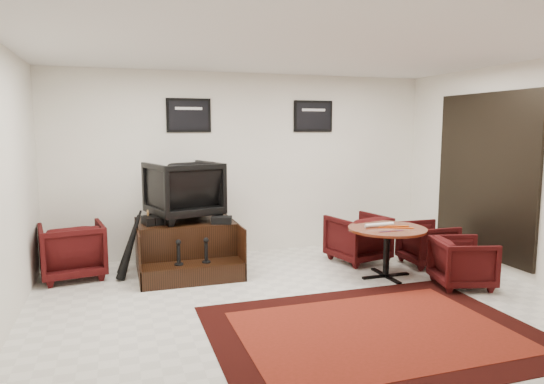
{
  "coord_description": "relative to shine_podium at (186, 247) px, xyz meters",
  "views": [
    {
      "loc": [
        -1.95,
        -4.83,
        1.97
      ],
      "look_at": [
        -0.11,
        0.9,
        1.17
      ],
      "focal_mm": 32.0,
      "sensor_mm": 36.0,
      "label": 1
    }
  ],
  "objects": [
    {
      "name": "area_rug",
      "position": [
        1.44,
        -2.66,
        -0.31
      ],
      "size": [
        3.12,
        2.34,
        0.01
      ],
      "color": "black",
      "rests_on": "ground"
    },
    {
      "name": "umbrella_black",
      "position": [
        -0.75,
        -0.23,
        0.16
      ],
      "size": [
        0.35,
        0.13,
        0.94
      ],
      "primitive_type": null,
      "color": "black",
      "rests_on": "ground"
    },
    {
      "name": "table_chair_back",
      "position": [
        2.48,
        -0.33,
        0.07
      ],
      "size": [
        0.88,
        0.84,
        0.77
      ],
      "primitive_type": "imported",
      "rotation": [
        0.0,
        0.0,
        3.36
      ],
      "color": "black",
      "rests_on": "ground"
    },
    {
      "name": "shine_chair",
      "position": [
        -0.0,
        0.14,
        0.83
      ],
      "size": [
        1.09,
        1.05,
        0.92
      ],
      "primitive_type": "imported",
      "rotation": [
        0.0,
        0.0,
        3.42
      ],
      "color": "black",
      "rests_on": "shine_podium"
    },
    {
      "name": "table_chair_window",
      "position": [
        3.36,
        -0.81,
        0.02
      ],
      "size": [
        0.63,
        0.67,
        0.68
      ],
      "primitive_type": "imported",
      "rotation": [
        0.0,
        0.0,
        1.54
      ],
      "color": "black",
      "rests_on": "ground"
    },
    {
      "name": "shine_podium",
      "position": [
        0.0,
        0.0,
        0.0
      ],
      "size": [
        1.33,
        1.37,
        0.68
      ],
      "color": "black",
      "rests_on": "ground"
    },
    {
      "name": "paper_roll",
      "position": [
        2.41,
        -1.06,
        0.38
      ],
      "size": [
        0.42,
        0.06,
        0.05
      ],
      "primitive_type": "cylinder",
      "rotation": [
        0.0,
        1.57,
        0.02
      ],
      "color": "white",
      "rests_on": "meeting_table"
    },
    {
      "name": "polish_kit",
      "position": [
        0.44,
        -0.29,
        0.41
      ],
      "size": [
        0.31,
        0.26,
        0.09
      ],
      "primitive_type": "cube",
      "rotation": [
        0.0,
        0.0,
        -0.29
      ],
      "color": "black",
      "rests_on": "shine_podium"
    },
    {
      "name": "table_chair_corner",
      "position": [
        3.17,
        -1.78,
        0.02
      ],
      "size": [
        0.76,
        0.79,
        0.67
      ],
      "primitive_type": "imported",
      "rotation": [
        0.0,
        0.0,
        1.31
      ],
      "color": "black",
      "rests_on": "ground"
    },
    {
      "name": "meeting_table",
      "position": [
        2.47,
        -1.15,
        0.27
      ],
      "size": [
        1.02,
        1.02,
        0.67
      ],
      "color": "#46190A",
      "rests_on": "ground"
    },
    {
      "name": "armchair_side",
      "position": [
        -1.47,
        0.1,
        0.09
      ],
      "size": [
        0.89,
        0.85,
        0.8
      ],
      "primitive_type": "imported",
      "rotation": [
        0.0,
        0.0,
        3.3
      ],
      "color": "black",
      "rests_on": "ground"
    },
    {
      "name": "umbrella_hooked",
      "position": [
        -0.75,
        0.05,
        0.1
      ],
      "size": [
        0.31,
        0.12,
        0.83
      ],
      "primitive_type": null,
      "color": "black",
      "rests_on": "ground"
    },
    {
      "name": "ground",
      "position": [
        1.08,
        -1.78,
        -0.31
      ],
      "size": [
        6.0,
        6.0,
        0.0
      ],
      "primitive_type": "plane",
      "color": "beige",
      "rests_on": "ground"
    },
    {
      "name": "room_shell",
      "position": [
        1.48,
        -1.66,
        1.47
      ],
      "size": [
        6.02,
        5.02,
        2.81
      ],
      "color": "white",
      "rests_on": "ground"
    },
    {
      "name": "shoes_pair",
      "position": [
        -0.45,
        -0.06,
        0.42
      ],
      "size": [
        0.29,
        0.33,
        0.11
      ],
      "color": "black",
      "rests_on": "shine_podium"
    },
    {
      "name": "table_clutter",
      "position": [
        2.54,
        -1.19,
        0.36
      ],
      "size": [
        0.57,
        0.35,
        0.01
      ],
      "color": "#D04A0B",
      "rests_on": "meeting_table"
    }
  ]
}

